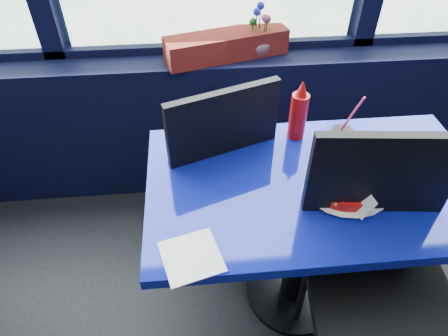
% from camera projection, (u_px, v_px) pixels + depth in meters
% --- Properties ---
extents(window_sill, '(5.00, 0.26, 0.80)m').
position_uv_depth(window_sill, '(215.00, 122.00, 2.26)').
color(window_sill, black).
rests_on(window_sill, ground).
extents(near_table, '(1.20, 0.70, 0.75)m').
position_uv_depth(near_table, '(310.00, 215.00, 1.53)').
color(near_table, black).
rests_on(near_table, ground).
extents(chair_near_front, '(0.52, 0.53, 1.05)m').
position_uv_depth(chair_near_front, '(378.00, 267.00, 1.31)').
color(chair_near_front, black).
rests_on(chair_near_front, ground).
extents(chair_near_back, '(0.58, 0.59, 1.01)m').
position_uv_depth(chair_near_back, '(231.00, 162.00, 1.73)').
color(chair_near_back, black).
rests_on(chair_near_back, ground).
extents(planter_box, '(0.62, 0.30, 0.12)m').
position_uv_depth(planter_box, '(227.00, 45.00, 1.95)').
color(planter_box, maroon).
rests_on(planter_box, window_sill).
extents(flower_vase, '(0.15, 0.15, 0.25)m').
position_uv_depth(flower_vase, '(259.00, 39.00, 1.96)').
color(flower_vase, silver).
rests_on(flower_vase, window_sill).
extents(food_basket, '(0.28, 0.28, 0.09)m').
position_uv_depth(food_basket, '(350.00, 190.00, 1.33)').
color(food_basket, '#B00D0B').
rests_on(food_basket, near_table).
extents(ketchup_bottle, '(0.07, 0.07, 0.25)m').
position_uv_depth(ketchup_bottle, '(298.00, 113.00, 1.52)').
color(ketchup_bottle, '#B00D0B').
rests_on(ketchup_bottle, near_table).
extents(soda_cup, '(0.09, 0.09, 0.29)m').
position_uv_depth(soda_cup, '(339.00, 146.00, 1.44)').
color(soda_cup, navy).
rests_on(soda_cup, near_table).
extents(napkin, '(0.20, 0.20, 0.00)m').
position_uv_depth(napkin, '(191.00, 257.00, 1.17)').
color(napkin, white).
rests_on(napkin, near_table).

